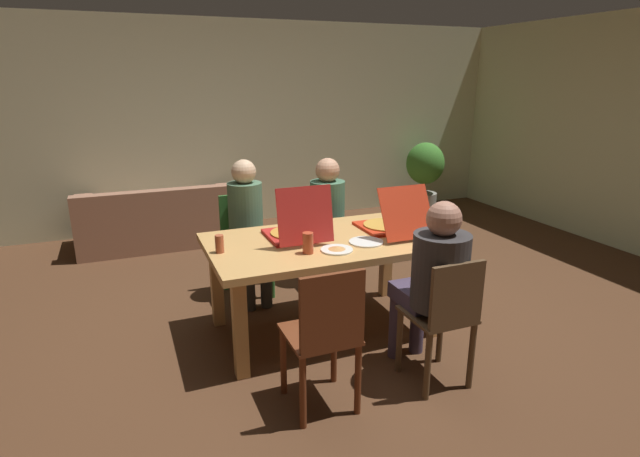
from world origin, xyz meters
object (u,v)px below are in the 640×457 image
(pizza_box_0, at_px, (296,231))
(person_1, at_px, (248,220))
(chair_3, at_px, (325,334))
(plate_1, at_px, (366,242))
(plate_0, at_px, (337,249))
(drinking_glass_0, at_px, (220,244))
(drinking_glass_1, at_px, (308,243))
(drinking_glass_2, at_px, (327,218))
(person_0, at_px, (434,275))
(chair_2, at_px, (324,230))
(person_2, at_px, (329,211))
(potted_plant, at_px, (425,170))
(couch, at_px, (162,222))
(dining_table, at_px, (325,251))
(pizza_box_1, at_px, (390,224))
(chair_0, at_px, (444,317))
(chair_1, at_px, (245,240))

(pizza_box_0, bearing_deg, person_1, 105.05)
(chair_3, distance_m, plate_1, 1.02)
(plate_0, height_order, drinking_glass_0, drinking_glass_0)
(drinking_glass_1, xyz_separation_m, drinking_glass_2, (0.37, 0.54, -0.00))
(person_0, distance_m, chair_2, 1.85)
(person_2, xyz_separation_m, chair_3, (-0.79, -1.80, -0.21))
(chair_2, relative_size, chair_3, 0.94)
(person_0, height_order, potted_plant, person_0)
(person_2, height_order, drinking_glass_0, person_2)
(couch, bearing_deg, dining_table, -70.03)
(pizza_box_1, relative_size, plate_0, 2.65)
(dining_table, height_order, chair_2, chair_2)
(person_1, xyz_separation_m, pizza_box_0, (0.19, -0.72, 0.08))
(person_0, distance_m, plate_1, 0.67)
(chair_0, bearing_deg, drinking_glass_2, 101.61)
(potted_plant, bearing_deg, drinking_glass_2, -135.74)
(drinking_glass_2, height_order, potted_plant, potted_plant)
(person_0, height_order, chair_2, person_0)
(person_0, xyz_separation_m, person_2, (-0.00, 1.70, 0.00))
(chair_2, distance_m, drinking_glass_0, 1.58)
(chair_3, relative_size, plate_0, 4.06)
(dining_table, bearing_deg, chair_1, 111.88)
(pizza_box_0, xyz_separation_m, drinking_glass_2, (0.33, 0.20, 0.01))
(chair_1, bearing_deg, potted_plant, 30.84)
(drinking_glass_0, height_order, drinking_glass_1, drinking_glass_1)
(chair_2, distance_m, person_2, 0.26)
(person_1, xyz_separation_m, plate_1, (0.64, -1.02, 0.03))
(chair_1, height_order, drinking_glass_0, chair_1)
(chair_2, height_order, potted_plant, potted_plant)
(dining_table, distance_m, chair_2, 1.08)
(drinking_glass_1, bearing_deg, chair_1, 97.56)
(chair_1, distance_m, chair_2, 0.79)
(person_1, distance_m, drinking_glass_0, 0.93)
(plate_0, xyz_separation_m, plate_1, (0.27, 0.08, -0.00))
(chair_2, height_order, plate_0, chair_2)
(chair_3, height_order, drinking_glass_2, chair_3)
(person_0, height_order, couch, person_0)
(person_2, xyz_separation_m, drinking_glass_0, (-1.19, -0.86, 0.09))
(plate_0, xyz_separation_m, couch, (-0.96, 2.96, -0.49))
(chair_1, xyz_separation_m, person_2, (0.79, -0.11, 0.22))
(dining_table, height_order, plate_0, plate_0)
(person_0, xyz_separation_m, couch, (-1.38, 3.53, -0.45))
(chair_0, bearing_deg, potted_plant, 58.35)
(chair_0, height_order, drinking_glass_0, chair_0)
(chair_2, bearing_deg, dining_table, -111.96)
(person_1, bearing_deg, plate_1, -57.85)
(person_0, relative_size, chair_1, 1.35)
(drinking_glass_1, xyz_separation_m, potted_plant, (2.98, 3.09, -0.22))
(pizza_box_0, distance_m, drinking_glass_0, 0.61)
(plate_0, bearing_deg, drinking_glass_1, 173.22)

